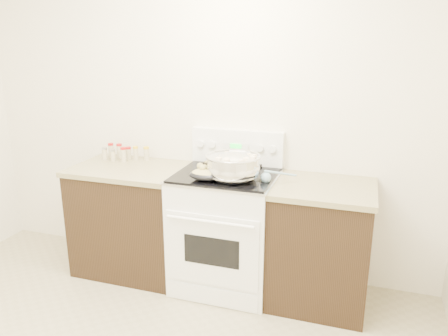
% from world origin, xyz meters
% --- Properties ---
extents(room_shell, '(4.10, 3.60, 2.75)m').
position_xyz_m(room_shell, '(0.00, 0.00, 1.70)').
color(room_shell, '#EFE7CE').
rests_on(room_shell, ground).
extents(counter_left, '(0.93, 0.67, 0.92)m').
position_xyz_m(counter_left, '(-0.48, 1.43, 0.46)').
color(counter_left, black).
rests_on(counter_left, ground).
extents(counter_right, '(0.73, 0.67, 0.92)m').
position_xyz_m(counter_right, '(1.08, 1.43, 0.46)').
color(counter_right, black).
rests_on(counter_right, ground).
extents(kitchen_range, '(0.78, 0.73, 1.22)m').
position_xyz_m(kitchen_range, '(0.35, 1.42, 0.49)').
color(kitchen_range, white).
rests_on(kitchen_range, ground).
extents(mixing_bowl, '(0.51, 0.51, 0.24)m').
position_xyz_m(mixing_bowl, '(0.44, 1.30, 1.04)').
color(mixing_bowl, silver).
rests_on(mixing_bowl, kitchen_range).
extents(roasting_pan, '(0.38, 0.34, 0.11)m').
position_xyz_m(roasting_pan, '(0.29, 1.24, 0.99)').
color(roasting_pan, black).
rests_on(roasting_pan, kitchen_range).
extents(baking_sheet, '(0.50, 0.40, 0.06)m').
position_xyz_m(baking_sheet, '(0.33, 1.67, 0.96)').
color(baking_sheet, black).
rests_on(baking_sheet, kitchen_range).
extents(wooden_spoon, '(0.05, 0.29, 0.04)m').
position_xyz_m(wooden_spoon, '(0.23, 1.42, 0.95)').
color(wooden_spoon, '#A17949').
rests_on(wooden_spoon, kitchen_range).
extents(blue_ladle, '(0.24, 0.17, 0.10)m').
position_xyz_m(blue_ladle, '(0.69, 1.33, 0.98)').
color(blue_ladle, '#7FA6BD').
rests_on(blue_ladle, kitchen_range).
extents(spice_jars, '(0.40, 0.15, 0.13)m').
position_xyz_m(spice_jars, '(-0.65, 1.60, 0.98)').
color(spice_jars, '#BFB28C').
rests_on(spice_jars, counter_left).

